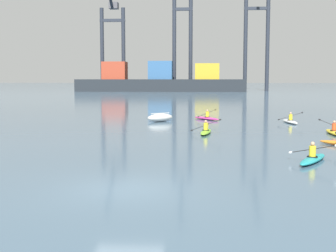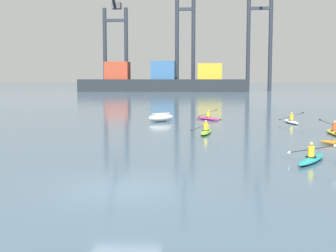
{
  "view_description": "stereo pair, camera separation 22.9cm",
  "coord_description": "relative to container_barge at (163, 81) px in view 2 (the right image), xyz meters",
  "views": [
    {
      "loc": [
        2.5,
        -15.69,
        3.78
      ],
      "look_at": [
        0.39,
        15.64,
        0.6
      ],
      "focal_mm": 50.08,
      "sensor_mm": 36.0,
      "label": 1
    },
    {
      "loc": [
        2.73,
        -15.67,
        3.78
      ],
      "look_at": [
        0.39,
        15.64,
        0.6
      ],
      "focal_mm": 50.08,
      "sensor_mm": 36.0,
      "label": 2
    }
  ],
  "objects": [
    {
      "name": "container_barge",
      "position": [
        0.0,
        0.0,
        0.0
      ],
      "size": [
        49.44,
        8.25,
        8.87
      ],
      "color": "#1E2328",
      "rests_on": "ground"
    },
    {
      "name": "gantry_crane_east_mid",
      "position": [
        28.91,
        8.39,
        16.4
      ],
      "size": [
        7.9,
        18.7,
        37.92
      ],
      "color": "#232833",
      "rests_on": "ground"
    },
    {
      "name": "kayak_teal",
      "position": [
        16.74,
        -116.33,
        -2.87
      ],
      "size": [
        2.17,
        3.27,
        0.95
      ],
      "color": "teal",
      "rests_on": "ground"
    },
    {
      "name": "gantry_crane_west_mid",
      "position": [
        6.23,
        8.19,
        16.39
      ],
      "size": [
        6.26,
        16.06,
        40.59
      ],
      "color": "#232833",
      "rests_on": "ground"
    },
    {
      "name": "kayak_lime",
      "position": [
        12.04,
        -105.61,
        -2.87
      ],
      "size": [
        2.15,
        3.45,
        1.08
      ],
      "color": "#7ABC2D",
      "rests_on": "ground"
    },
    {
      "name": "kayak_magenta",
      "position": [
        12.26,
        -94.52,
        -2.87
      ],
      "size": [
        2.58,
        3.04,
        0.97
      ],
      "color": "#C13384",
      "rests_on": "ground"
    },
    {
      "name": "gantry_crane_west",
      "position": [
        -15.69,
        8.81,
        14.65
      ],
      "size": [
        7.96,
        18.33,
        36.44
      ],
      "color": "#232833",
      "rests_on": "ground"
    },
    {
      "name": "capsized_dinghy",
      "position": [
        8.13,
        -96.62,
        -2.69
      ],
      "size": [
        2.68,
        2.54,
        0.76
      ],
      "color": "beige",
      "rests_on": "ground"
    },
    {
      "name": "kayak_yellow",
      "position": [
        20.73,
        -105.34,
        -2.87
      ],
      "size": [
        2.16,
        3.41,
        1.09
      ],
      "color": "yellow",
      "rests_on": "ground"
    },
    {
      "name": "kayak_white",
      "position": [
        19.32,
        -97.37,
        -2.87
      ],
      "size": [
        2.21,
        3.45,
        0.98
      ],
      "color": "silver",
      "rests_on": "ground"
    },
    {
      "name": "ground_plane",
      "position": [
        9.08,
        -122.03,
        -3.04
      ],
      "size": [
        800.0,
        800.0,
        0.0
      ],
      "primitive_type": "plane",
      "color": "#425B70"
    }
  ]
}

